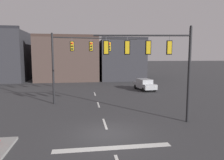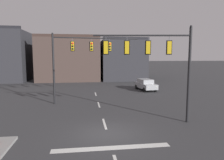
% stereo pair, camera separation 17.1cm
% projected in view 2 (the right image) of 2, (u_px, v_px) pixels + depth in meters
% --- Properties ---
extents(ground_plane, '(400.00, 400.00, 0.00)m').
position_uv_depth(ground_plane, '(108.00, 134.00, 12.95)').
color(ground_plane, '#353538').
extents(stop_bar_paint, '(6.40, 0.50, 0.01)m').
position_uv_depth(stop_bar_paint, '(112.00, 148.00, 10.98)').
color(stop_bar_paint, silver).
rests_on(stop_bar_paint, ground).
extents(lane_centreline, '(0.16, 26.40, 0.01)m').
position_uv_depth(lane_centreline, '(104.00, 124.00, 14.92)').
color(lane_centreline, silver).
rests_on(lane_centreline, ground).
extents(signal_mast_near_side, '(7.02, 1.18, 7.09)m').
position_uv_depth(signal_mast_near_side, '(157.00, 56.00, 14.79)').
color(signal_mast_near_side, black).
rests_on(signal_mast_near_side, ground).
extents(signal_mast_far_side, '(9.05, 1.06, 7.24)m').
position_uv_depth(signal_mast_far_side, '(84.00, 53.00, 21.34)').
color(signal_mast_far_side, black).
rests_on(signal_mast_far_side, ground).
extents(car_lot_nearside, '(2.34, 4.61, 1.61)m').
position_uv_depth(car_lot_nearside, '(146.00, 84.00, 29.61)').
color(car_lot_nearside, '#9EA0A5').
rests_on(car_lot_nearside, ground).
extents(building_row, '(30.95, 13.79, 10.25)m').
position_uv_depth(building_row, '(75.00, 59.00, 43.92)').
color(building_row, '#2D2D33').
rests_on(building_row, ground).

